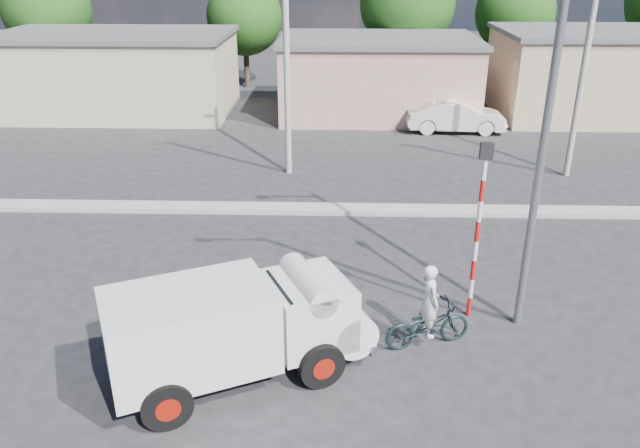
{
  "coord_description": "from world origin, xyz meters",
  "views": [
    {
      "loc": [
        -0.03,
        -11.65,
        8.18
      ],
      "look_at": [
        -0.5,
        3.96,
        1.3
      ],
      "focal_mm": 35.0,
      "sensor_mm": 36.0,
      "label": 1
    }
  ],
  "objects_px": {
    "car_cream": "(456,116)",
    "traffic_pole": "(479,218)",
    "bicycle": "(428,325)",
    "cyclist": "(429,312)",
    "truck": "(241,326)",
    "streetlight": "(539,119)"
  },
  "relations": [
    {
      "from": "traffic_pole",
      "to": "cyclist",
      "type": "bearing_deg",
      "value": -132.65
    },
    {
      "from": "car_cream",
      "to": "traffic_pole",
      "type": "bearing_deg",
      "value": 173.02
    },
    {
      "from": "car_cream",
      "to": "traffic_pole",
      "type": "relative_size",
      "value": 1.08
    },
    {
      "from": "truck",
      "to": "car_cream",
      "type": "relative_size",
      "value": 1.19
    },
    {
      "from": "traffic_pole",
      "to": "streetlight",
      "type": "xyz_separation_m",
      "value": [
        0.94,
        -0.3,
        2.37
      ]
    },
    {
      "from": "truck",
      "to": "traffic_pole",
      "type": "xyz_separation_m",
      "value": [
        5.16,
        2.51,
        1.38
      ]
    },
    {
      "from": "car_cream",
      "to": "streetlight",
      "type": "height_order",
      "value": "streetlight"
    },
    {
      "from": "traffic_pole",
      "to": "bicycle",
      "type": "bearing_deg",
      "value": -132.65
    },
    {
      "from": "truck",
      "to": "cyclist",
      "type": "xyz_separation_m",
      "value": [
        3.97,
        1.22,
        -0.36
      ]
    },
    {
      "from": "bicycle",
      "to": "streetlight",
      "type": "distance_m",
      "value": 5.02
    },
    {
      "from": "bicycle",
      "to": "cyclist",
      "type": "bearing_deg",
      "value": -17.32
    },
    {
      "from": "cyclist",
      "to": "car_cream",
      "type": "xyz_separation_m",
      "value": [
        3.64,
        18.16,
        -0.08
      ]
    },
    {
      "from": "cyclist",
      "to": "streetlight",
      "type": "relative_size",
      "value": 0.19
    },
    {
      "from": "streetlight",
      "to": "cyclist",
      "type": "bearing_deg",
      "value": -155.06
    },
    {
      "from": "streetlight",
      "to": "bicycle",
      "type": "bearing_deg",
      "value": -155.06
    },
    {
      "from": "truck",
      "to": "bicycle",
      "type": "xyz_separation_m",
      "value": [
        3.97,
        1.22,
        -0.69
      ]
    },
    {
      "from": "truck",
      "to": "car_cream",
      "type": "bearing_deg",
      "value": 43.64
    },
    {
      "from": "car_cream",
      "to": "traffic_pole",
      "type": "height_order",
      "value": "traffic_pole"
    },
    {
      "from": "cyclist",
      "to": "traffic_pole",
      "type": "xyz_separation_m",
      "value": [
        1.19,
        1.29,
        1.74
      ]
    },
    {
      "from": "streetlight",
      "to": "car_cream",
      "type": "bearing_deg",
      "value": 84.95
    },
    {
      "from": "truck",
      "to": "traffic_pole",
      "type": "bearing_deg",
      "value": 1.04
    },
    {
      "from": "bicycle",
      "to": "cyclist",
      "type": "relative_size",
      "value": 1.16
    }
  ]
}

